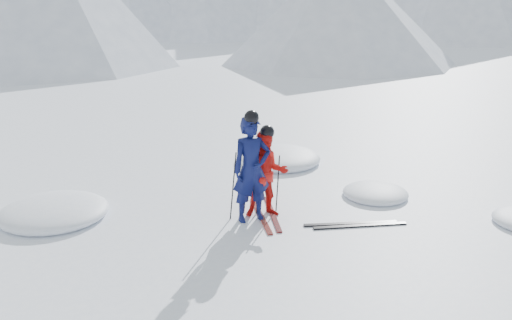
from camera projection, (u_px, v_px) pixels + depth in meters
name	position (u px, v px, depth m)	size (l,w,h in m)	color
ground	(364.00, 209.00, 10.39)	(160.00, 160.00, 0.00)	white
skier_blue	(252.00, 169.00, 9.61)	(0.70, 0.46, 1.93)	#0B1144
skier_red	(267.00, 174.00, 9.85)	(0.79, 0.61, 1.62)	red
pole_blue_left	(233.00, 186.00, 9.72)	(0.02, 0.02, 1.29)	black
pole_blue_right	(259.00, 180.00, 10.02)	(0.02, 0.02, 1.29)	black
pole_red_left	(246.00, 186.00, 10.03)	(0.02, 0.02, 1.08)	black
pole_red_right	(278.00, 183.00, 10.18)	(0.02, 0.02, 1.08)	black
ski_worn_left	(261.00, 216.00, 10.03)	(0.09, 1.70, 0.03)	black
ski_worn_right	(272.00, 213.00, 10.13)	(0.09, 1.70, 0.03)	black
ski_loose_a	(351.00, 224.00, 9.69)	(0.09, 1.70, 0.03)	black
ski_loose_b	(360.00, 226.00, 9.59)	(0.09, 1.70, 0.03)	black
snow_lumps	(235.00, 188.00, 11.50)	(9.33, 6.83, 0.45)	white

